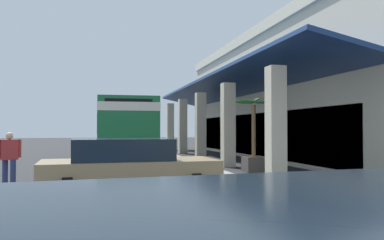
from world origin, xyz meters
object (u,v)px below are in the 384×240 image
transit_bus (122,126)px  pedestrian (9,156)px  parked_sedan_tan (128,167)px  potted_palm (254,154)px

transit_bus → pedestrian: 10.01m
transit_bus → parked_sedan_tan: transit_bus is taller
pedestrian → potted_palm: (-2.16, 8.62, -0.17)m
parked_sedan_tan → pedestrian: bearing=-127.5°
pedestrian → potted_palm: potted_palm is taller
potted_palm → pedestrian: bearing=-75.9°
transit_bus → pedestrian: (9.21, -3.80, -0.95)m
parked_sedan_tan → pedestrian: pedestrian is taller
transit_bus → pedestrian: size_ratio=6.93×
parked_sedan_tan → potted_palm: bearing=131.6°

